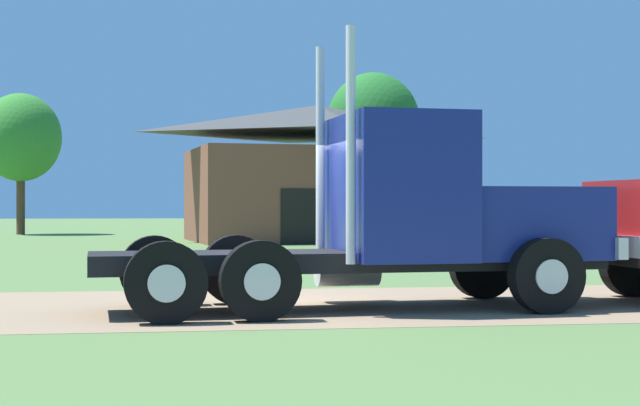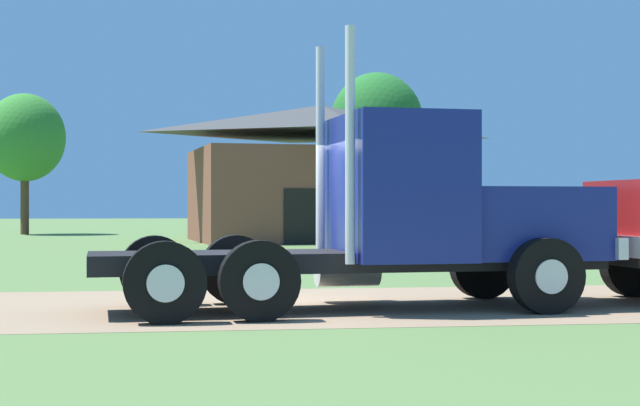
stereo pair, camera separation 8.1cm
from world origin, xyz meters
name	(u,v)px [view 2 (the right image)]	position (x,y,z in m)	size (l,w,h in m)	color
ground_plane	(289,306)	(0.00, 0.00, 0.00)	(200.00, 200.00, 0.00)	#53723C
dirt_track	(289,305)	(0.00, 0.00, 0.00)	(120.00, 5.82, 0.01)	#8F7559
truck_foreground_white	(412,219)	(1.80, -0.60, 1.35)	(7.87, 3.22, 4.05)	black
shed_building	(322,175)	(4.29, 26.92, 2.85)	(12.12, 9.14, 5.90)	brown
tree_left	(25,138)	(-10.01, 38.22, 5.11)	(4.24, 4.24, 7.47)	#513823
tree_mid	(377,125)	(7.38, 30.15, 5.36)	(4.42, 4.42, 7.82)	#513823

